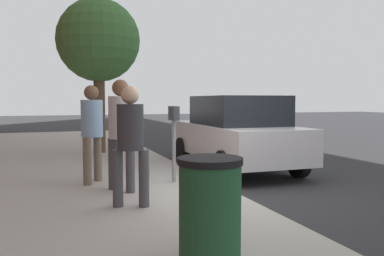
# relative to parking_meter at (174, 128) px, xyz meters

# --- Properties ---
(ground_plane) EXTENTS (80.00, 80.00, 0.00)m
(ground_plane) POSITION_rel_parking_meter_xyz_m (-0.87, -0.72, -1.17)
(ground_plane) COLOR #2B2B2D
(ground_plane) RESTS_ON ground
(sidewalk_slab) EXTENTS (28.00, 6.00, 0.15)m
(sidewalk_slab) POSITION_rel_parking_meter_xyz_m (-0.87, 2.28, -1.09)
(sidewalk_slab) COLOR #A8A59E
(sidewalk_slab) RESTS_ON ground_plane
(parking_meter) EXTENTS (0.36, 0.12, 1.41)m
(parking_meter) POSITION_rel_parking_meter_xyz_m (0.00, 0.00, 0.00)
(parking_meter) COLOR gray
(parking_meter) RESTS_ON sidewalk_slab
(pedestrian_at_meter) EXTENTS (0.48, 0.41, 1.86)m
(pedestrian_at_meter) POSITION_rel_parking_meter_xyz_m (-0.37, 1.04, 0.10)
(pedestrian_at_meter) COLOR #47474C
(pedestrian_at_meter) RESTS_ON sidewalk_slab
(pedestrian_bystander) EXTENTS (0.37, 0.50, 1.72)m
(pedestrian_bystander) POSITION_rel_parking_meter_xyz_m (-1.41, 1.08, -0.01)
(pedestrian_bystander) COLOR #47474C
(pedestrian_bystander) RESTS_ON sidewalk_slab
(parking_officer) EXTENTS (0.47, 0.39, 1.79)m
(parking_officer) POSITION_rel_parking_meter_xyz_m (0.45, 1.42, 0.04)
(parking_officer) COLOR #726656
(parking_officer) RESTS_ON sidewalk_slab
(parked_sedan_near) EXTENTS (4.44, 2.04, 1.77)m
(parked_sedan_near) POSITION_rel_parking_meter_xyz_m (1.65, -2.07, -0.27)
(parked_sedan_near) COLOR silver
(parked_sedan_near) RESTS_ON ground_plane
(street_tree) EXTENTS (2.37, 2.37, 4.42)m
(street_tree) POSITION_rel_parking_meter_xyz_m (4.76, 0.79, 2.18)
(street_tree) COLOR brown
(street_tree) RESTS_ON sidewalk_slab
(trash_bin) EXTENTS (0.59, 0.59, 1.01)m
(trash_bin) POSITION_rel_parking_meter_xyz_m (-3.70, 0.81, -0.51)
(trash_bin) COLOR #1E4C2D
(trash_bin) RESTS_ON sidewalk_slab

